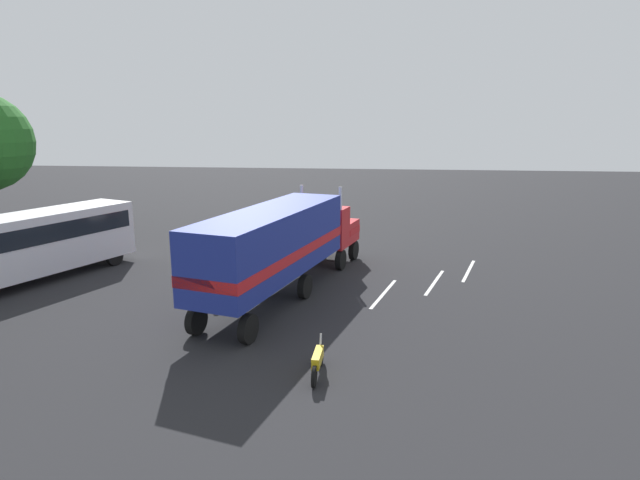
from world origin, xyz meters
TOP-DOWN VIEW (x-y plane):
  - ground_plane at (0.00, 0.00)m, footprint 120.00×120.00m
  - lane_stripe_near at (-4.65, -3.50)m, footprint 4.29×1.30m
  - lane_stripe_mid at (-2.61, -6.03)m, footprint 4.26×1.42m
  - lane_stripe_far at (-0.33, -8.04)m, footprint 4.27×1.39m
  - semi_truck at (-5.27, 1.10)m, footprint 14.32×6.08m
  - person_bystander at (-6.30, 3.94)m, footprint 0.41×0.48m
  - parked_bus at (-4.82, 13.92)m, footprint 11.16×6.45m
  - motorcycle at (-12.88, -1.39)m, footprint 2.11×0.27m

SIDE VIEW (x-z plane):
  - ground_plane at x=0.00m, z-range 0.00..0.00m
  - lane_stripe_near at x=-4.65m, z-range 0.00..0.01m
  - lane_stripe_mid at x=-2.61m, z-range 0.00..0.01m
  - lane_stripe_far at x=-0.33m, z-range 0.00..0.01m
  - motorcycle at x=-12.88m, z-range -0.08..1.04m
  - person_bystander at x=-6.30m, z-range 0.08..1.71m
  - parked_bus at x=-4.82m, z-range 0.37..3.77m
  - semi_truck at x=-5.27m, z-range 0.27..4.77m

